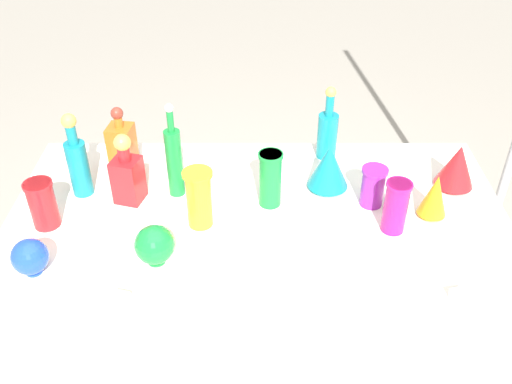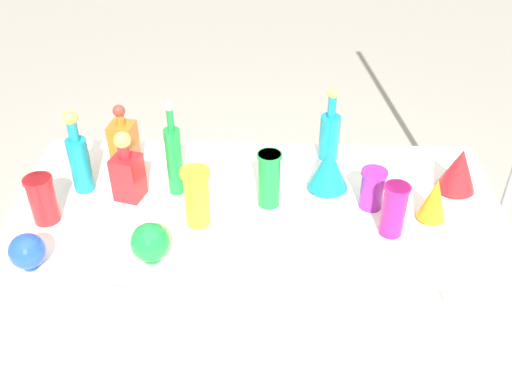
# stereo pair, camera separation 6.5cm
# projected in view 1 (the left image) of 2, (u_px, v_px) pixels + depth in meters

# --- Properties ---
(ground_plane) EXTENTS (40.00, 40.00, 0.00)m
(ground_plane) POSITION_uv_depth(u_px,v_px,m) (256.00, 349.00, 2.53)
(ground_plane) COLOR #A0998C
(display_table) EXTENTS (1.82, 1.00, 0.76)m
(display_table) POSITION_uv_depth(u_px,v_px,m) (256.00, 235.00, 2.08)
(display_table) COLOR white
(display_table) RESTS_ON ground
(tall_bottle_0) EXTENTS (0.06, 0.06, 0.38)m
(tall_bottle_0) POSITION_uv_depth(u_px,v_px,m) (172.00, 160.00, 2.10)
(tall_bottle_0) COLOR #198C38
(tall_bottle_0) RESTS_ON display_table
(tall_bottle_1) EXTENTS (0.08, 0.08, 0.34)m
(tall_bottle_1) POSITION_uv_depth(u_px,v_px,m) (76.00, 162.00, 2.10)
(tall_bottle_1) COLOR teal
(tall_bottle_1) RESTS_ON display_table
(tall_bottle_2) EXTENTS (0.08, 0.08, 0.32)m
(tall_bottle_2) POSITION_uv_depth(u_px,v_px,m) (325.00, 132.00, 2.33)
(tall_bottle_2) COLOR teal
(tall_bottle_2) RESTS_ON display_table
(square_decanter_0) EXTENTS (0.11, 0.11, 0.29)m
(square_decanter_0) POSITION_uv_depth(u_px,v_px,m) (120.00, 147.00, 2.23)
(square_decanter_0) COLOR orange
(square_decanter_0) RESTS_ON display_table
(square_decanter_1) EXTENTS (0.12, 0.12, 0.28)m
(square_decanter_1) POSITION_uv_depth(u_px,v_px,m) (125.00, 174.00, 2.08)
(square_decanter_1) COLOR red
(square_decanter_1) RESTS_ON display_table
(slender_vase_0) EXTENTS (0.10, 0.10, 0.16)m
(slender_vase_0) POSITION_uv_depth(u_px,v_px,m) (371.00, 185.00, 2.08)
(slender_vase_0) COLOR purple
(slender_vase_0) RESTS_ON display_table
(slender_vase_1) EXTENTS (0.11, 0.11, 0.22)m
(slender_vase_1) POSITION_uv_depth(u_px,v_px,m) (197.00, 197.00, 1.96)
(slender_vase_1) COLOR yellow
(slender_vase_1) RESTS_ON display_table
(slender_vase_2) EXTENTS (0.10, 0.10, 0.18)m
(slender_vase_2) POSITION_uv_depth(u_px,v_px,m) (40.00, 203.00, 1.97)
(slender_vase_2) COLOR red
(slender_vase_2) RESTS_ON display_table
(slender_vase_3) EXTENTS (0.09, 0.09, 0.22)m
(slender_vase_3) POSITION_uv_depth(u_px,v_px,m) (268.00, 178.00, 2.06)
(slender_vase_3) COLOR #198C38
(slender_vase_3) RESTS_ON display_table
(slender_vase_4) EXTENTS (0.09, 0.09, 0.20)m
(slender_vase_4) POSITION_uv_depth(u_px,v_px,m) (394.00, 205.00, 1.95)
(slender_vase_4) COLOR #C61972
(slender_vase_4) RESTS_ON display_table
(fluted_vase_0) EXTENTS (0.15, 0.15, 0.18)m
(fluted_vase_0) POSITION_uv_depth(u_px,v_px,m) (455.00, 165.00, 2.17)
(fluted_vase_0) COLOR red
(fluted_vase_0) RESTS_ON display_table
(fluted_vase_1) EXTENTS (0.10, 0.10, 0.17)m
(fluted_vase_1) POSITION_uv_depth(u_px,v_px,m) (433.00, 195.00, 2.02)
(fluted_vase_1) COLOR orange
(fluted_vase_1) RESTS_ON display_table
(fluted_vase_2) EXTENTS (0.16, 0.16, 0.19)m
(fluted_vase_2) POSITION_uv_depth(u_px,v_px,m) (327.00, 166.00, 2.16)
(fluted_vase_2) COLOR teal
(fluted_vase_2) RESTS_ON display_table
(round_bowl_0) EXTENTS (0.12, 0.12, 0.12)m
(round_bowl_0) POSITION_uv_depth(u_px,v_px,m) (28.00, 257.00, 1.79)
(round_bowl_0) COLOR blue
(round_bowl_0) RESTS_ON display_table
(round_bowl_1) EXTENTS (0.13, 0.13, 0.14)m
(round_bowl_1) POSITION_uv_depth(u_px,v_px,m) (153.00, 245.00, 1.83)
(round_bowl_1) COLOR #198C38
(round_bowl_1) RESTS_ON display_table
(price_tag_left) EXTENTS (0.06, 0.02, 0.03)m
(price_tag_left) POSITION_uv_depth(u_px,v_px,m) (455.00, 292.00, 1.74)
(price_tag_left) COLOR white
(price_tag_left) RESTS_ON display_table
(price_tag_center) EXTENTS (0.05, 0.02, 0.03)m
(price_tag_center) POSITION_uv_depth(u_px,v_px,m) (121.00, 296.00, 1.73)
(price_tag_center) COLOR white
(price_tag_center) RESTS_ON display_table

